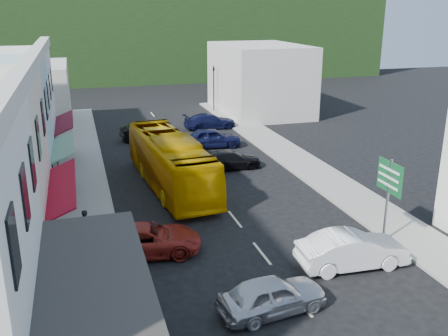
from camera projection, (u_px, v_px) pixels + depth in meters
ground at (262, 253)px, 22.53m from camera, size 120.00×120.00×0.00m
sidewalk_left at (84, 193)px, 29.58m from camera, size 3.00×52.00×0.15m
sidewalk_right at (313, 171)px, 33.66m from camera, size 3.00×52.00×0.15m
distant_block_left at (21, 100)px, 42.96m from camera, size 8.00×10.00×6.00m
distant_block_right at (259, 79)px, 51.80m from camera, size 8.00×12.00×7.00m
hillside at (109, 33)px, 79.42m from camera, size 80.00×26.00×14.00m
bus at (170, 163)px, 30.43m from camera, size 3.46×11.77×3.10m
car_silver at (272, 295)px, 17.99m from camera, size 4.60×2.38×1.40m
car_white at (352, 252)px, 21.18m from camera, size 4.48×2.01×1.40m
car_red at (146, 240)px, 22.29m from camera, size 4.79×2.44×1.40m
car_black_near at (230, 159)px, 34.13m from camera, size 4.56×1.99×1.40m
car_navy_mid at (212, 139)px, 39.35m from camera, size 4.53×2.14×1.40m
car_black_far at (149, 131)px, 41.67m from camera, size 4.59×2.33×1.40m
car_navy_far at (210, 121)px, 45.45m from camera, size 4.56×1.99×1.40m
pedestrian_left at (86, 224)px, 23.17m from camera, size 0.56×0.69×1.70m
direction_sign at (387, 203)px, 22.82m from camera, size 0.26×1.87×4.14m
traffic_signal at (214, 89)px, 52.29m from camera, size 1.22×1.34×4.84m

